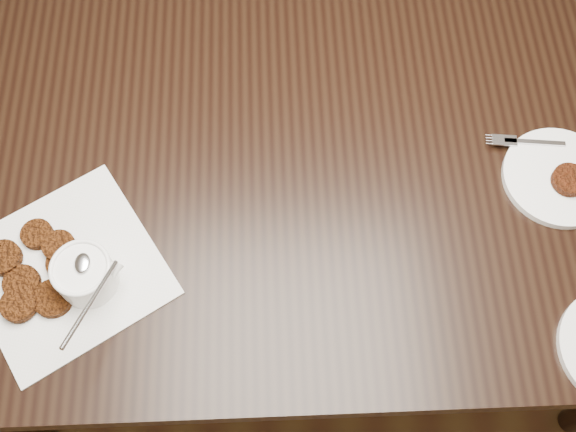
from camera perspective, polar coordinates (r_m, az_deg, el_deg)
The scene contains 6 objects.
floor at distance 1.87m, azimuth 0.18°, elevation -10.83°, with size 4.00×4.00×0.00m, color brown.
table at distance 1.58m, azimuth 1.66°, elevation -1.10°, with size 1.49×0.95×0.75m, color black.
napkin at distance 1.19m, azimuth -17.99°, elevation -4.25°, with size 0.29×0.29×0.00m, color silver.
sauce_ramekin at distance 1.11m, azimuth -17.01°, elevation -4.08°, with size 0.13×0.13×0.13m, color white, non-canonical shape.
patty_cluster at distance 1.19m, azimuth -19.91°, elevation -4.04°, with size 0.20×0.20×0.02m, color #5A290B, non-canonical shape.
plate_with_patty at distance 1.28m, azimuth 21.73°, elevation 3.17°, with size 0.20×0.20×0.03m, color white, non-canonical shape.
Camera 1 is at (-0.02, -0.47, 1.81)m, focal length 42.67 mm.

